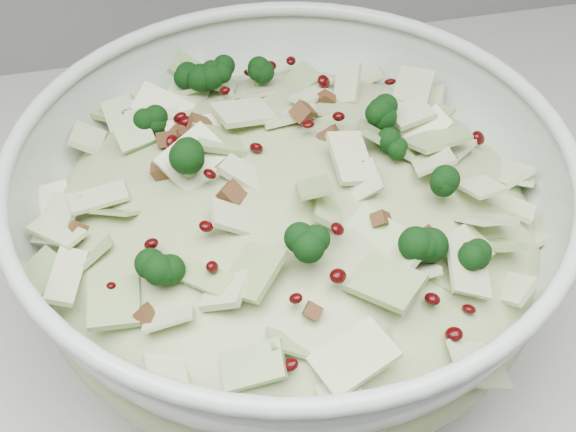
% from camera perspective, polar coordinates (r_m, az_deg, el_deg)
% --- Properties ---
extents(counter, '(3.60, 0.60, 0.90)m').
position_cam_1_polar(counter, '(1.18, 19.15, -12.34)').
color(counter, '#B8B8B3').
rests_on(counter, floor).
extents(mixing_bowl, '(0.48, 0.48, 0.16)m').
position_cam_1_polar(mixing_bowl, '(0.58, 0.16, -1.07)').
color(mixing_bowl, silver).
rests_on(mixing_bowl, counter).
extents(salad, '(0.47, 0.47, 0.16)m').
position_cam_1_polar(salad, '(0.57, 0.17, 0.71)').
color(salad, '#A3B37B').
rests_on(salad, mixing_bowl).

